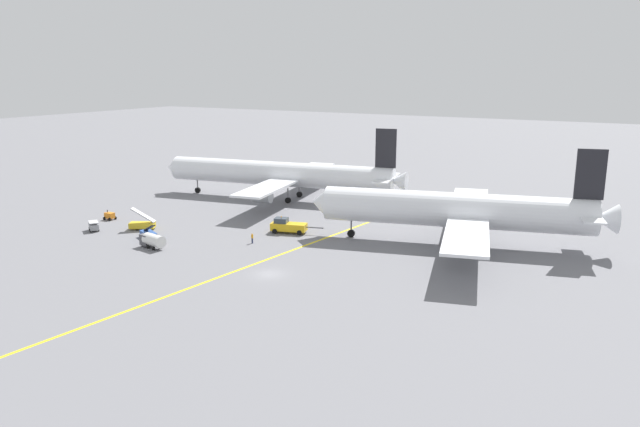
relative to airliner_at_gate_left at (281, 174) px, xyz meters
name	(u,v)px	position (x,y,z in m)	size (l,w,h in m)	color
ground_plane	(270,274)	(26.67, -43.92, -5.68)	(600.00, 600.00, 0.00)	slate
taxiway_stripe	(286,252)	(23.11, -33.92, -5.68)	(0.50, 120.00, 0.01)	yellow
airliner_at_gate_left	(281,174)	(0.00, 0.00, 0.00)	(57.84, 45.24, 16.63)	white
airliner_being_pushed	(458,211)	(45.39, -16.06, 0.12)	(48.91, 46.40, 16.69)	white
pushback_tug	(288,226)	(16.85, -23.62, -4.42)	(9.54, 4.10, 2.98)	gold
gse_baggage_cart_trailing	(94,226)	(-14.57, -39.82, -4.82)	(3.14, 2.83, 1.71)	gray
gse_gpu_cart_small	(110,216)	(-18.58, -32.58, -4.89)	(2.10, 1.60, 1.90)	orange
gse_belt_loader_portside	(149,234)	(-2.09, -38.74, -4.86)	(4.96, 3.39, 3.02)	#2D5199
gse_fuel_bowser_stubby	(152,240)	(2.63, -42.61, -4.35)	(5.16, 2.74, 2.40)	silver
gse_stair_truck_yellow	(142,224)	(-7.56, -34.79, -4.66)	(4.91, 3.91, 4.06)	gold
ground_crew_ramp_agent_by_cones	(252,238)	(15.26, -32.27, -4.77)	(0.36, 0.36, 1.75)	#2D3351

